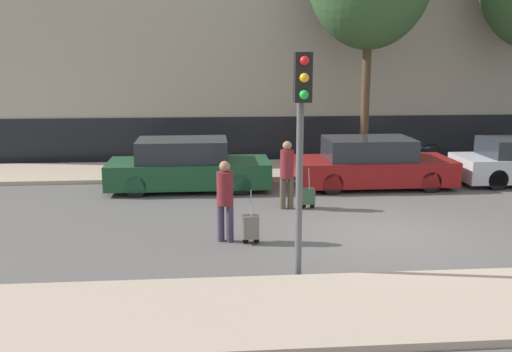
# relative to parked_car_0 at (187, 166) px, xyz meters

# --- Properties ---
(ground_plane) EXTENTS (80.00, 80.00, 0.00)m
(ground_plane) POSITION_rel_parked_car_0_xyz_m (4.39, -4.58, -0.68)
(ground_plane) COLOR #565451
(sidewalk_near) EXTENTS (28.00, 2.50, 0.12)m
(sidewalk_near) POSITION_rel_parked_car_0_xyz_m (4.39, -8.33, -0.62)
(sidewalk_near) COLOR tan
(sidewalk_near) RESTS_ON ground_plane
(sidewalk_far) EXTENTS (28.00, 3.00, 0.12)m
(sidewalk_far) POSITION_rel_parked_car_0_xyz_m (4.39, 2.42, -0.62)
(sidewalk_far) COLOR tan
(sidewalk_far) RESTS_ON ground_plane
(building_facade) EXTENTS (28.00, 3.44, 10.69)m
(building_facade) POSITION_rel_parked_car_0_xyz_m (4.39, 6.31, 4.65)
(building_facade) COLOR #A89E8C
(building_facade) RESTS_ON ground_plane
(parked_car_0) EXTENTS (4.62, 1.84, 1.47)m
(parked_car_0) POSITION_rel_parked_car_0_xyz_m (0.00, 0.00, 0.00)
(parked_car_0) COLOR #194728
(parked_car_0) RESTS_ON ground_plane
(parked_car_1) EXTENTS (4.54, 1.91, 1.46)m
(parked_car_1) POSITION_rel_parked_car_0_xyz_m (5.41, -0.12, -0.00)
(parked_car_1) COLOR maroon
(parked_car_1) RESTS_ON ground_plane
(pedestrian_left) EXTENTS (0.34, 0.34, 1.71)m
(pedestrian_left) POSITION_rel_parked_car_0_xyz_m (0.94, -4.83, 0.29)
(pedestrian_left) COLOR #383347
(pedestrian_left) RESTS_ON ground_plane
(trolley_left) EXTENTS (0.34, 0.29, 1.14)m
(trolley_left) POSITION_rel_parked_car_0_xyz_m (1.46, -5.02, -0.32)
(trolley_left) COLOR slate
(trolley_left) RESTS_ON ground_plane
(pedestrian_right) EXTENTS (0.35, 0.34, 1.73)m
(pedestrian_right) POSITION_rel_parked_car_0_xyz_m (2.57, -2.36, 0.30)
(pedestrian_right) COLOR #4C4233
(pedestrian_right) RESTS_ON ground_plane
(trolley_right) EXTENTS (0.34, 0.29, 1.04)m
(trolley_right) POSITION_rel_parked_car_0_xyz_m (3.12, -2.36, -0.37)
(trolley_right) COLOR #335138
(trolley_right) RESTS_ON ground_plane
(traffic_light) EXTENTS (0.28, 0.47, 3.86)m
(traffic_light) POSITION_rel_parked_car_0_xyz_m (2.15, -6.94, 2.07)
(traffic_light) COLOR #515154
(traffic_light) RESTS_ON ground_plane
(parked_bicycle) EXTENTS (1.77, 0.06, 0.96)m
(parked_bicycle) POSITION_rel_parked_car_0_xyz_m (7.77, 2.67, -0.19)
(parked_bicycle) COLOR black
(parked_bicycle) RESTS_ON sidewalk_far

